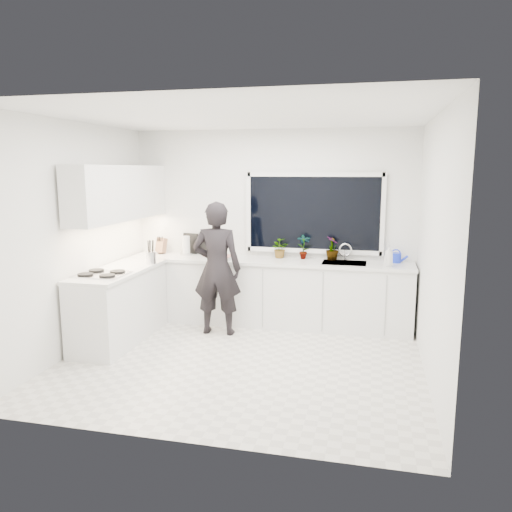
# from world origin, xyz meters

# --- Properties ---
(floor) EXTENTS (4.00, 3.50, 0.02)m
(floor) POSITION_xyz_m (0.00, 0.00, -0.01)
(floor) COLOR beige
(floor) RESTS_ON ground
(wall_back) EXTENTS (4.00, 0.02, 2.70)m
(wall_back) POSITION_xyz_m (0.00, 1.76, 1.35)
(wall_back) COLOR white
(wall_back) RESTS_ON ground
(wall_left) EXTENTS (0.02, 3.50, 2.70)m
(wall_left) POSITION_xyz_m (-2.01, 0.00, 1.35)
(wall_left) COLOR white
(wall_left) RESTS_ON ground
(wall_right) EXTENTS (0.02, 3.50, 2.70)m
(wall_right) POSITION_xyz_m (2.01, 0.00, 1.35)
(wall_right) COLOR white
(wall_right) RESTS_ON ground
(ceiling) EXTENTS (4.00, 3.50, 0.02)m
(ceiling) POSITION_xyz_m (0.00, 0.00, 2.71)
(ceiling) COLOR white
(ceiling) RESTS_ON wall_back
(window) EXTENTS (1.80, 0.02, 1.00)m
(window) POSITION_xyz_m (0.60, 1.73, 1.55)
(window) COLOR black
(window) RESTS_ON wall_back
(base_cabinets_back) EXTENTS (3.92, 0.58, 0.88)m
(base_cabinets_back) POSITION_xyz_m (0.00, 1.45, 0.44)
(base_cabinets_back) COLOR white
(base_cabinets_back) RESTS_ON floor
(base_cabinets_left) EXTENTS (0.58, 1.60, 0.88)m
(base_cabinets_left) POSITION_xyz_m (-1.67, 0.35, 0.44)
(base_cabinets_left) COLOR white
(base_cabinets_left) RESTS_ON floor
(countertop_back) EXTENTS (3.94, 0.62, 0.04)m
(countertop_back) POSITION_xyz_m (0.00, 1.44, 0.90)
(countertop_back) COLOR silver
(countertop_back) RESTS_ON base_cabinets_back
(countertop_left) EXTENTS (0.62, 1.60, 0.04)m
(countertop_left) POSITION_xyz_m (-1.67, 0.35, 0.90)
(countertop_left) COLOR silver
(countertop_left) RESTS_ON base_cabinets_left
(upper_cabinets) EXTENTS (0.34, 2.10, 0.70)m
(upper_cabinets) POSITION_xyz_m (-1.79, 0.70, 1.85)
(upper_cabinets) COLOR white
(upper_cabinets) RESTS_ON wall_left
(sink) EXTENTS (0.58, 0.42, 0.14)m
(sink) POSITION_xyz_m (1.05, 1.45, 0.87)
(sink) COLOR silver
(sink) RESTS_ON countertop_back
(faucet) EXTENTS (0.03, 0.03, 0.22)m
(faucet) POSITION_xyz_m (1.05, 1.65, 1.03)
(faucet) COLOR silver
(faucet) RESTS_ON countertop_back
(stovetop) EXTENTS (0.56, 0.48, 0.03)m
(stovetop) POSITION_xyz_m (-1.69, -0.00, 0.94)
(stovetop) COLOR black
(stovetop) RESTS_ON countertop_left
(person) EXTENTS (0.67, 0.46, 1.75)m
(person) POSITION_xyz_m (-0.56, 0.90, 0.87)
(person) COLOR black
(person) RESTS_ON floor
(pizza_tray) EXTENTS (0.45, 0.35, 0.03)m
(pizza_tray) POSITION_xyz_m (-0.69, 1.42, 0.94)
(pizza_tray) COLOR silver
(pizza_tray) RESTS_ON countertop_back
(pizza) EXTENTS (0.41, 0.31, 0.01)m
(pizza) POSITION_xyz_m (-0.69, 1.42, 0.95)
(pizza) COLOR red
(pizza) RESTS_ON pizza_tray
(watering_can) EXTENTS (0.18, 0.18, 0.13)m
(watering_can) POSITION_xyz_m (1.72, 1.61, 0.98)
(watering_can) COLOR #162ED4
(watering_can) RESTS_ON countertop_back
(paper_towel_roll) EXTENTS (0.14, 0.14, 0.26)m
(paper_towel_roll) POSITION_xyz_m (-1.23, 1.55, 1.05)
(paper_towel_roll) COLOR silver
(paper_towel_roll) RESTS_ON countertop_back
(knife_block) EXTENTS (0.15, 0.13, 0.22)m
(knife_block) POSITION_xyz_m (-1.63, 1.59, 1.03)
(knife_block) COLOR #A3744B
(knife_block) RESTS_ON countertop_back
(utensil_crock) EXTENTS (0.14, 0.14, 0.16)m
(utensil_crock) POSITION_xyz_m (-1.43, 0.80, 1.00)
(utensil_crock) COLOR silver
(utensil_crock) RESTS_ON countertop_left
(picture_frame_large) EXTENTS (0.21, 0.10, 0.28)m
(picture_frame_large) POSITION_xyz_m (-1.03, 1.69, 1.06)
(picture_frame_large) COLOR black
(picture_frame_large) RESTS_ON countertop_back
(picture_frame_small) EXTENTS (0.25, 0.08, 0.30)m
(picture_frame_small) POSITION_xyz_m (-1.22, 1.69, 1.07)
(picture_frame_small) COLOR black
(picture_frame_small) RESTS_ON countertop_back
(herb_plants) EXTENTS (1.03, 0.31, 0.34)m
(herb_plants) POSITION_xyz_m (0.47, 1.61, 1.07)
(herb_plants) COLOR #26662D
(herb_plants) RESTS_ON countertop_back
(soap_bottles) EXTENTS (0.12, 0.11, 0.28)m
(soap_bottles) POSITION_xyz_m (1.61, 1.30, 1.05)
(soap_bottles) COLOR #D8BF66
(soap_bottles) RESTS_ON countertop_back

